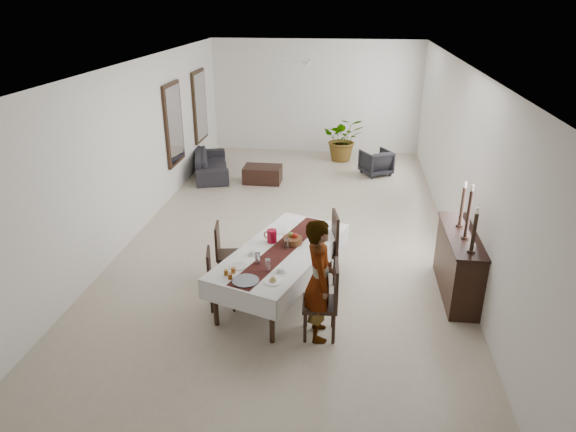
{
  "coord_description": "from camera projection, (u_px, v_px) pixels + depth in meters",
  "views": [
    {
      "loc": [
        1.05,
        -8.93,
        4.27
      ],
      "look_at": [
        0.12,
        -1.48,
        1.05
      ],
      "focal_mm": 32.0,
      "sensor_mm": 36.0,
      "label": 1
    }
  ],
  "objects": [
    {
      "name": "potted_plant",
      "position": [
        343.0,
        139.0,
        14.32
      ],
      "size": [
        1.21,
        1.07,
        1.24
      ],
      "primitive_type": "imported",
      "rotation": [
        0.0,
        0.0,
        0.1
      ],
      "color": "#3C6026",
      "rests_on": "floor"
    },
    {
      "name": "table_leg_bl",
      "position": [
        290.0,
        239.0,
        9.01
      ],
      "size": [
        0.09,
        0.09,
        0.71
      ],
      "primitive_type": "cylinder",
      "rotation": [
        0.0,
        0.0,
        -0.34
      ],
      "color": "black",
      "rests_on": "floor"
    },
    {
      "name": "wine_glass_far",
      "position": [
        286.0,
        243.0,
        7.7
      ],
      "size": [
        0.07,
        0.07,
        0.17
      ],
      "primitive_type": "cylinder",
      "color": "silver",
      "rests_on": "tablecloth_top"
    },
    {
      "name": "tablecloth_drape_right",
      "position": [
        318.0,
        267.0,
        7.53
      ],
      "size": [
        0.88,
        2.46,
        0.3
      ],
      "primitive_type": "cube",
      "rotation": [
        0.0,
        0.0,
        -0.34
      ],
      "color": "silver",
      "rests_on": "dining_table_top"
    },
    {
      "name": "table_leg_br",
      "position": [
        337.0,
        249.0,
        8.64
      ],
      "size": [
        0.09,
        0.09,
        0.71
      ],
      "primitive_type": "cylinder",
      "rotation": [
        0.0,
        0.0,
        -0.34
      ],
      "color": "black",
      "rests_on": "floor"
    },
    {
      "name": "tablecloth_drape_far",
      "position": [
        317.0,
        227.0,
        8.84
      ],
      "size": [
        1.13,
        0.41,
        0.3
      ],
      "primitive_type": "cube",
      "rotation": [
        0.0,
        0.0,
        -0.34
      ],
      "color": "white",
      "rests_on": "dining_table_top"
    },
    {
      "name": "chair_left_near_leg_fr",
      "position": [
        212.0,
        301.0,
        7.46
      ],
      "size": [
        0.05,
        0.05,
        0.39
      ],
      "primitive_type": "cylinder",
      "rotation": [
        0.0,
        0.0,
        0.22
      ],
      "color": "black",
      "rests_on": "floor"
    },
    {
      "name": "sideboard_body",
      "position": [
        458.0,
        265.0,
        7.85
      ],
      "size": [
        0.44,
        1.64,
        0.98
      ],
      "primitive_type": "cube",
      "color": "black",
      "rests_on": "floor"
    },
    {
      "name": "jam_jar_a",
      "position": [
        230.0,
        276.0,
        6.89
      ],
      "size": [
        0.06,
        0.06,
        0.08
      ],
      "primitive_type": "cylinder",
      "color": "brown",
      "rests_on": "tablecloth_top"
    },
    {
      "name": "tablecloth_drape_left",
      "position": [
        248.0,
        250.0,
        8.02
      ],
      "size": [
        0.88,
        2.46,
        0.3
      ],
      "primitive_type": "cube",
      "rotation": [
        0.0,
        0.0,
        -0.34
      ],
      "color": "white",
      "rests_on": "dining_table_top"
    },
    {
      "name": "table_leg_fl",
      "position": [
        216.0,
        303.0,
        7.11
      ],
      "size": [
        0.09,
        0.09,
        0.71
      ],
      "primitive_type": "cylinder",
      "rotation": [
        0.0,
        0.0,
        -0.34
      ],
      "color": "black",
      "rests_on": "floor"
    },
    {
      "name": "teacup_right",
      "position": [
        281.0,
        270.0,
        7.08
      ],
      "size": [
        0.09,
        0.09,
        0.06
      ],
      "primitive_type": "cylinder",
      "color": "white",
      "rests_on": "saucer_right"
    },
    {
      "name": "candlestick_near_shaft",
      "position": [
        474.0,
        232.0,
        6.97
      ],
      "size": [
        0.05,
        0.05,
        0.55
      ],
      "primitive_type": "cylinder",
      "color": "black",
      "rests_on": "candlestick_near_base"
    },
    {
      "name": "candlestick_near_candle",
      "position": [
        477.0,
        211.0,
        6.85
      ],
      "size": [
        0.04,
        0.04,
        0.09
      ],
      "primitive_type": "cylinder",
      "color": "white",
      "rests_on": "candlestick_near_shaft"
    },
    {
      "name": "wall_front",
      "position": [
        198.0,
        383.0,
        3.84
      ],
      "size": [
        6.0,
        0.02,
        3.2
      ],
      "primitive_type": "cube",
      "color": "white",
      "rests_on": "floor"
    },
    {
      "name": "candlestick_mid_shaft",
      "position": [
        469.0,
        214.0,
        7.34
      ],
      "size": [
        0.05,
        0.05,
        0.71
      ],
      "primitive_type": "cylinder",
      "color": "black",
      "rests_on": "candlestick_mid_base"
    },
    {
      "name": "mirror_frame_near",
      "position": [
        174.0,
        124.0,
        11.66
      ],
      "size": [
        0.06,
        1.05,
        1.85
      ],
      "primitive_type": "cube",
      "color": "black",
      "rests_on": "wall_left"
    },
    {
      "name": "jam_jar_c",
      "position": [
        233.0,
        270.0,
        7.05
      ],
      "size": [
        0.06,
        0.06,
        0.08
      ],
      "primitive_type": "cylinder",
      "color": "#8D4814",
      "rests_on": "tablecloth_top"
    },
    {
      "name": "chair_right_far_leg_fr",
      "position": [
        331.0,
        260.0,
        8.52
      ],
      "size": [
        0.06,
        0.06,
        0.48
      ],
      "primitive_type": "cylinder",
      "rotation": [
        0.0,
        0.0,
        0.2
      ],
      "color": "black",
      "rests_on": "floor"
    },
    {
      "name": "chair_left_near_leg_bl",
      "position": [
        234.0,
        288.0,
        7.78
      ],
      "size": [
        0.05,
        0.05,
        0.39
      ],
      "primitive_type": "cylinder",
      "rotation": [
        0.0,
        0.0,
        0.22
      ],
      "color": "black",
      "rests_on": "floor"
    },
    {
      "name": "fruit_basket",
      "position": [
        292.0,
        240.0,
        7.88
      ],
      "size": [
        0.3,
        0.3,
        0.1
      ],
      "primitive_type": "cylinder",
      "color": "brown",
      "rests_on": "tablecloth_top"
    },
    {
      "name": "coffee_table",
      "position": [
        263.0,
        174.0,
        12.74
      ],
      "size": [
        0.92,
        0.62,
        0.41
      ],
      "primitive_type": "cube",
      "rotation": [
        0.0,
        0.0,
        -0.01
      ],
      "color": "black",
      "rests_on": "floor"
    },
    {
      "name": "sofa",
      "position": [
        211.0,
        164.0,
        13.24
      ],
      "size": [
        1.34,
        2.18,
        0.6
      ],
      "primitive_type": "imported",
      "rotation": [
        0.0,
        0.0,
        1.86
      ],
      "color": "#272429",
      "rests_on": "floor"
    },
    {
      "name": "chair_right_near_leg_bl",
      "position": [
        305.0,
        328.0,
        6.8
      ],
      "size": [
        0.05,
        0.05,
        0.46
      ],
      "primitive_type": "cylinder",
      "rotation": [
        0.0,
        0.0,
        0.06
      ],
      "color": "black",
      "rests_on": "floor"
    },
    {
      "name": "fan_blade_n",
      "position": [
        309.0,
        61.0,
        11.86
      ],
      "size": [
        0.1,
        0.55,
        0.01
      ],
      "primitive_type": "cube",
      "color": "silver",
      "rests_on": "fan_hub"
    },
    {
      "name": "wall_back",
      "position": [
        316.0,
        97.0,
        14.79
      ],
      "size": [
        6.0,
        0.02,
        3.2
      ],
      "primitive_type": "cube",
      "color": "white",
      "rests_on": "floor"
    },
    {
      "name": "saucer_left",
      "position": [
        253.0,
        254.0,
        7.55
      ],
      "size": [
        0.15,
        0.15,
        0.01
      ],
      "primitive_type": "cylinder",
      "color": "white",
      "rests_on": "tablecloth_top"
    },
    {
      "name": "armchair",
      "position": [
        376.0,
        162.0,
        13.27
      ],
      "size": [
        0.95,
        0.95,
        0.64
      ],
      "primitive_type": "imported",
      "rotation": [
        0.0,
        0.0,
        3.66
      ],
      "color": "#242227",
      "rests_on": "floor"
    },
    {
      "name": "chair_left_near_leg_br",
      "position": [
        234.0,
        300.0,
        7.48
      ],
      "size": [
        0.05,
        0.05,
        0.39
      ],
      "primitive_type": "cylinder",
      "rotation": [
        0.0,
        0.0,
        0.22
      ],
      "color": "black",
      "rests_on": "floor"
    },
    {
      "name": "candlestick_mid_base",
      "position": [
        465.0,
        238.0,
        7.48
      ],
      "size": [
        0.11,
        0.11,
        0.03
      ],
      "primitive_type": "cylinder",
      "color": "black",
      "rests_on": "sideboard_top"
    },
    {
      "name": "chair_right_near_back",
      "position": [
        336.0,
        284.0,
        6.72
      ],
      "size": [
        0.07,
        0.46,
        0.59
      ],
      "primitive_type": "cube",
      "rotation": [
        0.0,
        0.0,
        1.63
      ],
      "color": "black",
      "rests_on": "chair_right_near_seat"
    },
    {
      "name": "wine_glass_near",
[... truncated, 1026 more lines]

